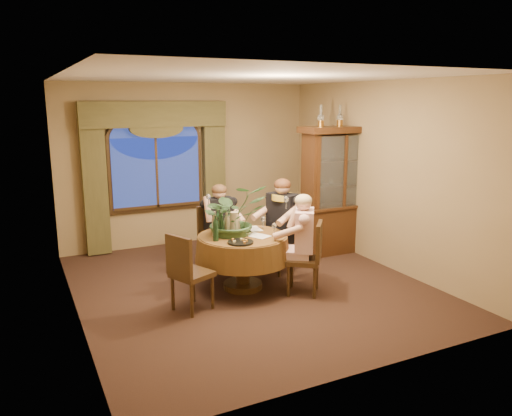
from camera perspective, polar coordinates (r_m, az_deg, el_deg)
name	(u,v)px	position (r m, az deg, el deg)	size (l,w,h in m)	color
floor	(249,286)	(6.98, -0.75, -8.86)	(5.00, 5.00, 0.00)	black
wall_back	(189,164)	(8.91, -7.69, 4.96)	(4.50, 4.50, 0.00)	olive
wall_right	(383,175)	(7.82, 14.32, 3.69)	(5.00, 5.00, 0.00)	olive
ceiling	(249,77)	(6.52, -0.82, 14.77)	(5.00, 5.00, 0.00)	white
window	(157,173)	(8.68, -11.29, 3.98)	(1.62, 0.10, 1.32)	navy
arched_transom	(155,126)	(8.61, -11.51, 9.13)	(1.60, 0.06, 0.44)	navy
drapery_left	(95,184)	(8.45, -17.93, 2.58)	(0.38, 0.14, 2.32)	#44411F
drapery_right	(214,176)	(8.97, -4.80, 3.66)	(0.38, 0.14, 2.32)	#44411F
swag_valance	(155,114)	(8.52, -11.43, 10.45)	(2.45, 0.16, 0.42)	#44411F
dining_table	(243,262)	(6.77, -1.53, -6.16)	(1.29, 1.29, 0.75)	brown
china_cabinet	(337,190)	(8.37, 9.28, 2.01)	(1.30, 0.52, 2.10)	#32190A
oil_lamp_left	(321,116)	(8.04, 7.43, 10.41)	(0.11, 0.11, 0.34)	#A5722D
oil_lamp_center	(340,115)	(8.24, 9.58, 10.39)	(0.11, 0.11, 0.34)	#A5722D
oil_lamp_right	(358,115)	(8.46, 11.62, 10.35)	(0.11, 0.11, 0.34)	#A5722D
chair_right	(303,258)	(6.61, 5.42, -5.73)	(0.42, 0.42, 0.96)	black
chair_back_right	(276,240)	(7.39, 2.31, -3.73)	(0.42, 0.42, 0.96)	black
chair_back	(216,240)	(7.43, -4.56, -3.66)	(0.42, 0.42, 0.96)	black
chair_front_left	(192,272)	(6.12, -7.32, -7.26)	(0.42, 0.42, 0.96)	black
person_pink	(304,243)	(6.62, 5.51, -4.03)	(0.48, 0.44, 1.33)	#D3A7A5
person_back	(219,227)	(7.45, -4.22, -2.21)	(0.47, 0.43, 1.31)	black
person_scarf	(283,226)	(7.33, 3.09, -2.04)	(0.51, 0.46, 1.41)	black
stoneware_vase	(234,223)	(6.68, -2.48, -1.73)	(0.16, 0.16, 0.30)	#8E7A57
centerpiece_plant	(233,191)	(6.62, -2.66, 1.92)	(0.87, 0.97, 0.76)	#335730
olive_bowl	(245,233)	(6.64, -1.27, -2.90)	(0.17, 0.17, 0.05)	#4F5C30
cheese_platter	(241,242)	(6.29, -1.78, -3.93)	(0.33, 0.33, 0.02)	black
wine_bottle_0	(216,228)	(6.37, -4.63, -2.34)	(0.07, 0.07, 0.33)	black
wine_bottle_1	(221,225)	(6.51, -4.03, -2.00)	(0.07, 0.07, 0.33)	black
wine_bottle_2	(218,223)	(6.65, -4.38, -1.69)	(0.07, 0.07, 0.33)	black
wine_bottle_3	(227,224)	(6.56, -3.34, -1.87)	(0.07, 0.07, 0.33)	tan
wine_bottle_4	(215,224)	(6.60, -4.73, -1.82)	(0.07, 0.07, 0.33)	tan
tasting_paper_0	(258,236)	(6.61, 0.26, -3.19)	(0.21, 0.30, 0.00)	white
tasting_paper_1	(253,229)	(6.96, -0.39, -2.40)	(0.21, 0.30, 0.00)	white
wine_glass_person_pink	(274,229)	(6.59, 2.09, -2.46)	(0.07, 0.07, 0.18)	silver
wine_glass_person_back	(230,222)	(7.02, -2.95, -1.56)	(0.07, 0.07, 0.18)	silver
wine_glass_person_scarf	(263,223)	(6.95, 0.80, -1.69)	(0.07, 0.07, 0.18)	silver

